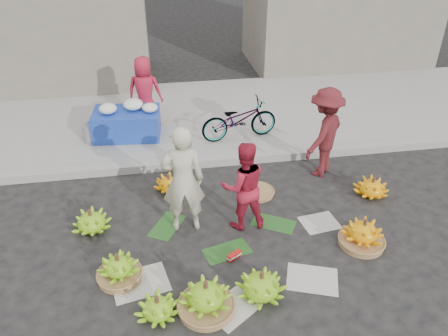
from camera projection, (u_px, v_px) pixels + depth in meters
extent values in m
plane|color=black|center=(232.00, 241.00, 6.29)|extent=(80.00, 80.00, 0.00)
cube|color=gray|center=(211.00, 161.00, 8.10)|extent=(40.00, 0.25, 0.15)
cube|color=gray|center=(198.00, 115.00, 9.88)|extent=(40.00, 4.00, 0.12)
cube|color=gray|center=(21.00, 6.00, 10.76)|extent=(6.00, 3.00, 4.00)
cylinder|color=olive|center=(120.00, 276.00, 5.64)|extent=(0.57, 0.57, 0.09)
cylinder|color=#44281B|center=(117.00, 258.00, 5.49)|extent=(0.05, 0.05, 0.12)
cylinder|color=#44281B|center=(157.00, 300.00, 5.02)|extent=(0.05, 0.05, 0.12)
cylinder|color=olive|center=(206.00, 307.00, 5.21)|extent=(0.67, 0.67, 0.09)
cylinder|color=#44281B|center=(206.00, 286.00, 5.02)|extent=(0.05, 0.05, 0.12)
cylinder|color=#44281B|center=(262.00, 276.00, 5.26)|extent=(0.05, 0.05, 0.12)
cylinder|color=olive|center=(361.00, 242.00, 6.21)|extent=(0.64, 0.64, 0.09)
cylinder|color=#44281B|center=(365.00, 223.00, 6.03)|extent=(0.05, 0.05, 0.12)
cylinder|color=#44281B|center=(373.00, 181.00, 7.13)|extent=(0.05, 0.05, 0.12)
cylinder|color=#44281B|center=(90.00, 213.00, 6.36)|extent=(0.05, 0.05, 0.12)
cylinder|color=#44281B|center=(169.00, 178.00, 7.27)|extent=(0.05, 0.05, 0.12)
cylinder|color=olive|center=(258.00, 192.00, 7.29)|extent=(0.55, 0.55, 0.06)
cube|color=red|center=(234.00, 256.00, 5.96)|extent=(0.22, 0.17, 0.09)
imported|color=beige|center=(183.00, 180.00, 6.14)|extent=(0.62, 0.42, 1.66)
imported|color=red|center=(243.00, 186.00, 6.26)|extent=(0.70, 0.56, 1.38)
imported|color=maroon|center=(324.00, 133.00, 7.47)|extent=(1.16, 1.15, 1.60)
cube|color=#1835A0|center=(127.00, 124.00, 8.73)|extent=(1.36, 0.92, 0.54)
ellipsoid|color=white|center=(108.00, 109.00, 8.45)|extent=(0.34, 0.34, 0.19)
ellipsoid|color=white|center=(133.00, 105.00, 8.60)|extent=(0.39, 0.39, 0.21)
ellipsoid|color=white|center=(150.00, 108.00, 8.53)|extent=(0.30, 0.30, 0.17)
cylinder|color=slate|center=(91.00, 133.00, 8.57)|extent=(0.32, 0.32, 0.36)
imported|color=red|center=(145.00, 91.00, 9.00)|extent=(0.79, 0.60, 1.45)
imported|color=gray|center=(239.00, 119.00, 8.58)|extent=(0.76, 1.60, 0.81)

